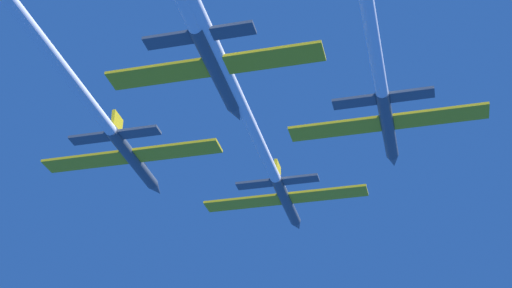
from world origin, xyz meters
name	(u,v)px	position (x,y,z in m)	size (l,w,h in m)	color
jet_lead	(265,154)	(0.11, -11.18, 0.05)	(18.64, 45.97, 3.09)	#4C5660
jet_left_wing	(100,116)	(-12.99, -22.51, -0.34)	(18.64, 39.64, 3.09)	#4C5660
jet_right_wing	(379,72)	(12.80, -23.12, -0.14)	(18.64, 40.87, 3.09)	#4C5660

